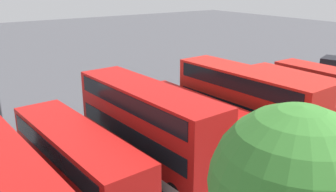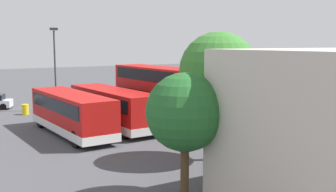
{
  "view_description": "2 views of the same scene",
  "coord_description": "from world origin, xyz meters",
  "px_view_note": "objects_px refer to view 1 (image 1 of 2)",
  "views": [
    {
      "loc": [
        14.72,
        24.54,
        9.89
      ],
      "look_at": [
        0.4,
        4.05,
        1.83
      ],
      "focal_mm": 38.76,
      "sensor_mm": 36.0,
      "label": 1
    },
    {
      "loc": [
        21.19,
        37.33,
        6.47
      ],
      "look_at": [
        1.17,
        3.6,
        1.32
      ],
      "focal_mm": 43.38,
      "sensor_mm": 36.0,
      "label": 2
    }
  ],
  "objects_px": {
    "bus_single_deck_fifth": "(206,127)",
    "bus_single_deck_seventh": "(76,156)",
    "bus_double_decker_sixth": "(147,124)",
    "bus_double_decker_fourth": "(246,102)",
    "bus_single_deck_third": "(272,102)",
    "bus_single_deck_far_end": "(6,185)",
    "bus_single_deck_second": "(313,95)"
  },
  "relations": [
    {
      "from": "bus_double_decker_sixth",
      "to": "bus_single_deck_far_end",
      "type": "bearing_deg",
      "value": 4.09
    },
    {
      "from": "bus_single_deck_third",
      "to": "bus_single_deck_far_end",
      "type": "height_order",
      "value": "same"
    },
    {
      "from": "bus_single_deck_far_end",
      "to": "bus_double_decker_sixth",
      "type": "bearing_deg",
      "value": -175.91
    },
    {
      "from": "bus_single_deck_second",
      "to": "bus_single_deck_seventh",
      "type": "relative_size",
      "value": 1.1
    },
    {
      "from": "bus_single_deck_second",
      "to": "bus_single_deck_seventh",
      "type": "bearing_deg",
      "value": -2.42
    },
    {
      "from": "bus_double_decker_fourth",
      "to": "bus_double_decker_sixth",
      "type": "relative_size",
      "value": 0.99
    },
    {
      "from": "bus_single_deck_far_end",
      "to": "bus_single_deck_fifth",
      "type": "bearing_deg",
      "value": 179.81
    },
    {
      "from": "bus_double_decker_fourth",
      "to": "bus_single_deck_fifth",
      "type": "distance_m",
      "value": 3.51
    },
    {
      "from": "bus_single_deck_second",
      "to": "bus_single_deck_fifth",
      "type": "bearing_deg",
      "value": 0.22
    },
    {
      "from": "bus_double_decker_fourth",
      "to": "bus_single_deck_seventh",
      "type": "bearing_deg",
      "value": -3.81
    },
    {
      "from": "bus_single_deck_third",
      "to": "bus_single_deck_seventh",
      "type": "distance_m",
      "value": 14.38
    },
    {
      "from": "bus_single_deck_far_end",
      "to": "bus_single_deck_third",
      "type": "bearing_deg",
      "value": -177.74
    },
    {
      "from": "bus_single_deck_fifth",
      "to": "bus_single_deck_seventh",
      "type": "distance_m",
      "value": 7.69
    },
    {
      "from": "bus_single_deck_second",
      "to": "bus_single_deck_third",
      "type": "relative_size",
      "value": 1.1
    },
    {
      "from": "bus_single_deck_third",
      "to": "bus_single_deck_seventh",
      "type": "bearing_deg",
      "value": -0.26
    },
    {
      "from": "bus_double_decker_fourth",
      "to": "bus_single_deck_seventh",
      "type": "relative_size",
      "value": 0.98
    },
    {
      "from": "bus_single_deck_third",
      "to": "bus_single_deck_fifth",
      "type": "relative_size",
      "value": 0.88
    },
    {
      "from": "bus_single_deck_fifth",
      "to": "bus_single_deck_seventh",
      "type": "height_order",
      "value": "same"
    },
    {
      "from": "bus_double_decker_sixth",
      "to": "bus_single_deck_seventh",
      "type": "bearing_deg",
      "value": -3.47
    },
    {
      "from": "bus_double_decker_fourth",
      "to": "bus_double_decker_sixth",
      "type": "xyz_separation_m",
      "value": [
        7.1,
        -0.5,
        0.0
      ]
    },
    {
      "from": "bus_single_deck_third",
      "to": "bus_single_deck_fifth",
      "type": "xyz_separation_m",
      "value": [
        6.73,
        0.74,
        0.0
      ]
    },
    {
      "from": "bus_single_deck_third",
      "to": "bus_double_decker_sixth",
      "type": "xyz_separation_m",
      "value": [
        10.42,
        0.17,
        0.83
      ]
    },
    {
      "from": "bus_single_deck_third",
      "to": "bus_double_decker_sixth",
      "type": "distance_m",
      "value": 10.45
    },
    {
      "from": "bus_double_decker_sixth",
      "to": "bus_single_deck_seventh",
      "type": "xyz_separation_m",
      "value": [
        3.96,
        -0.24,
        -0.83
      ]
    },
    {
      "from": "bus_single_deck_fifth",
      "to": "bus_single_deck_second",
      "type": "bearing_deg",
      "value": -179.78
    },
    {
      "from": "bus_double_decker_fourth",
      "to": "bus_single_deck_far_end",
      "type": "relative_size",
      "value": 1.0
    },
    {
      "from": "bus_single_deck_seventh",
      "to": "bus_single_deck_far_end",
      "type": "relative_size",
      "value": 1.03
    },
    {
      "from": "bus_double_decker_fourth",
      "to": "bus_single_deck_far_end",
      "type": "xyz_separation_m",
      "value": [
        14.5,
        0.03,
        -0.83
      ]
    },
    {
      "from": "bus_single_deck_third",
      "to": "bus_single_deck_fifth",
      "type": "distance_m",
      "value": 6.77
    },
    {
      "from": "bus_double_decker_sixth",
      "to": "bus_single_deck_seventh",
      "type": "relative_size",
      "value": 0.99
    },
    {
      "from": "bus_single_deck_third",
      "to": "bus_double_decker_fourth",
      "type": "bearing_deg",
      "value": 11.41
    },
    {
      "from": "bus_double_decker_sixth",
      "to": "bus_single_deck_seventh",
      "type": "distance_m",
      "value": 4.06
    }
  ]
}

